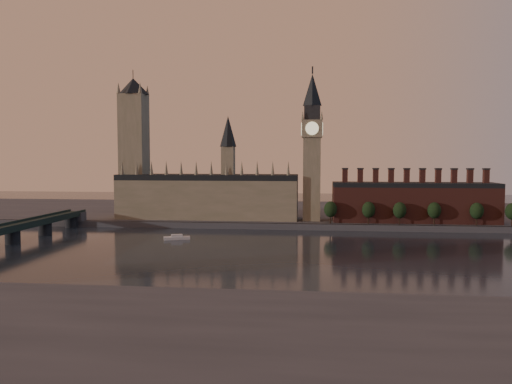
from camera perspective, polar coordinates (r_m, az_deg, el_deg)
ground at (r=245.55m, az=4.04°, el=-7.27°), size 900.00×900.00×0.00m
north_bank at (r=421.40m, az=4.96°, el=-2.38°), size 900.00×182.00×4.00m
palace_of_westminster at (r=364.14m, az=-5.43°, el=-0.24°), size 130.00×30.30×74.00m
victoria_tower at (r=378.70m, az=-13.76°, el=5.49°), size 24.00×24.00×108.00m
big_ben at (r=351.01m, az=6.41°, el=5.35°), size 15.00×15.00×107.00m
chimney_block at (r=359.17m, az=17.60°, el=-1.07°), size 110.00×25.00×37.00m
embankment_tree_0 at (r=337.39m, az=8.51°, el=-1.98°), size 8.60×8.60×14.88m
embankment_tree_1 at (r=339.62m, az=12.74°, el=-1.99°), size 8.60×8.60×14.88m
embankment_tree_2 at (r=341.32m, az=16.10°, el=-2.02°), size 8.60×8.60×14.88m
embankment_tree_3 at (r=347.46m, az=19.71°, el=-1.99°), size 8.60×8.60×14.88m
embankment_tree_4 at (r=354.36m, az=23.91°, el=-1.98°), size 8.60×8.60×14.88m
embankment_tree_5 at (r=360.44m, az=27.24°, el=-1.99°), size 8.60×8.60×14.88m
river_boat at (r=296.51m, az=-9.03°, el=-5.17°), size 15.77×8.79×3.03m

